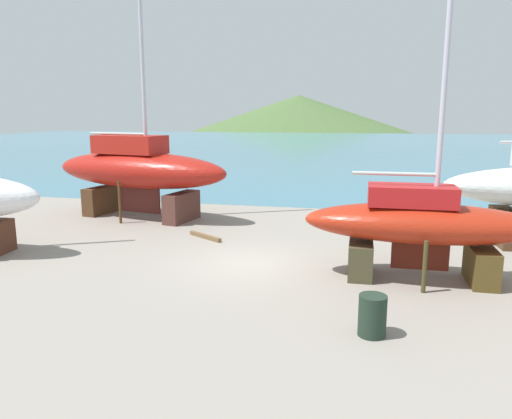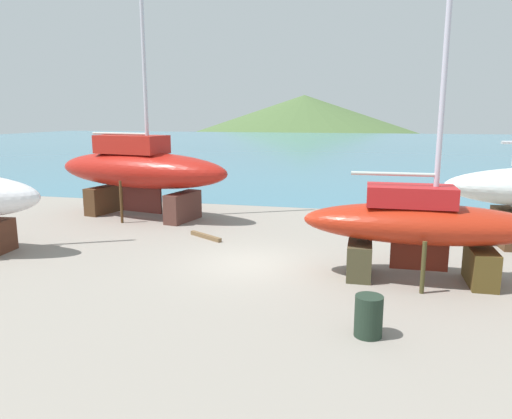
% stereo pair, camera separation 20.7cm
% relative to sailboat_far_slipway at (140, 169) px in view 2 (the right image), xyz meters
% --- Properties ---
extents(ground_plane, '(52.78, 52.78, 0.00)m').
position_rel_sailboat_far_slipway_xyz_m(ground_plane, '(6.83, -9.23, -2.25)').
color(ground_plane, gray).
extents(sea_water, '(171.18, 106.01, 0.01)m').
position_rel_sailboat_far_slipway_xyz_m(sea_water, '(6.83, 56.97, -2.25)').
color(sea_water, teal).
rests_on(sea_water, ground).
extents(headland_hill, '(143.72, 143.72, 23.78)m').
position_rel_sailboat_far_slipway_xyz_m(headland_hill, '(-15.21, 162.48, -2.25)').
color(headland_hill, '#4A6637').
rests_on(headland_hill, ground).
extents(sailboat_far_slipway, '(9.45, 4.37, 14.48)m').
position_rel_sailboat_far_slipway_xyz_m(sailboat_far_slipway, '(0.00, 0.00, 0.00)').
color(sailboat_far_slipway, brown).
rests_on(sailboat_far_slipway, ground).
extents(sailboat_large_starboard, '(6.80, 2.41, 10.94)m').
position_rel_sailboat_far_slipway_xyz_m(sailboat_large_starboard, '(11.98, -6.34, -0.59)').
color(sailboat_large_starboard, '#53411C').
rests_on(sailboat_large_starboard, ground).
extents(barrel_blue_faded, '(0.86, 0.86, 0.92)m').
position_rel_sailboat_far_slipway_xyz_m(barrel_blue_faded, '(10.64, -10.48, -1.79)').
color(barrel_blue_faded, '#203125').
rests_on(barrel_blue_faded, ground).
extents(timber_long_aft, '(1.58, 1.10, 0.16)m').
position_rel_sailboat_far_slipway_xyz_m(timber_long_aft, '(4.32, -3.20, -2.18)').
color(timber_long_aft, brown).
rests_on(timber_long_aft, ground).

